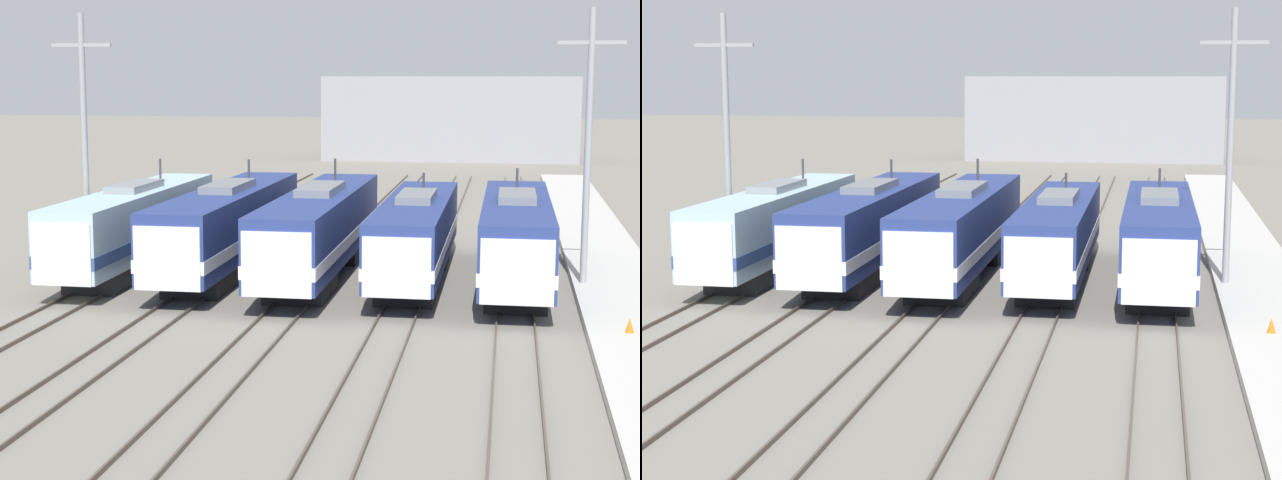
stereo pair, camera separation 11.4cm
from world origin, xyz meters
TOP-DOWN VIEW (x-y plane):
  - ground_plane at (0.00, 0.00)m, footprint 400.00×400.00m
  - rail_pair_far_left at (-9.11, 0.00)m, footprint 1.50×120.00m
  - rail_pair_center_left at (-4.55, 0.00)m, footprint 1.51×120.00m
  - rail_pair_center at (0.00, 0.00)m, footprint 1.51×120.00m
  - rail_pair_center_right at (4.55, 0.00)m, footprint 1.51×120.00m
  - rail_pair_far_right at (9.11, 0.00)m, footprint 1.50×120.00m
  - locomotive_far_left at (-9.11, 8.00)m, footprint 2.82×17.77m
  - locomotive_center_left at (-4.55, 8.37)m, footprint 3.02×19.04m
  - locomotive_center at (0.00, 8.19)m, footprint 3.05×19.55m
  - locomotive_center_right at (4.55, 7.96)m, footprint 2.93×17.62m
  - locomotive_far_right at (9.11, 7.37)m, footprint 3.02×17.78m
  - catenary_tower_left at (-11.05, 7.18)m, footprint 2.89×0.30m
  - catenary_tower_right at (12.06, 7.18)m, footprint 2.89×0.30m
  - platform at (13.63, 0.00)m, footprint 4.00×120.00m
  - traffic_cone at (13.09, -2.07)m, footprint 0.31×0.31m
  - depot_building at (2.11, 80.62)m, footprint 28.05×8.69m

SIDE VIEW (x-z plane):
  - ground_plane at x=0.00m, z-range 0.00..0.00m
  - rail_pair_far_left at x=-9.11m, z-range 0.00..0.15m
  - rail_pair_center_left at x=-4.55m, z-range 0.00..0.15m
  - rail_pair_center at x=0.00m, z-range 0.00..0.15m
  - rail_pair_center_right at x=4.55m, z-range 0.00..0.15m
  - rail_pair_far_right at x=9.11m, z-range 0.00..0.15m
  - platform at x=13.63m, z-range 0.00..0.36m
  - traffic_cone at x=13.09m, z-range 0.36..0.89m
  - locomotive_center_right at x=4.55m, z-range -0.22..4.45m
  - locomotive_far_right at x=9.11m, z-range -0.31..4.68m
  - locomotive_far_left at x=-9.11m, z-range -0.37..4.79m
  - locomotive_center at x=0.00m, z-range -0.40..4.85m
  - locomotive_center_left at x=-4.55m, z-range -0.34..4.80m
  - depot_building at x=2.11m, z-range 0.00..9.32m
  - catenary_tower_left at x=-11.05m, z-range 0.29..12.60m
  - catenary_tower_right at x=12.06m, z-range 0.29..12.60m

